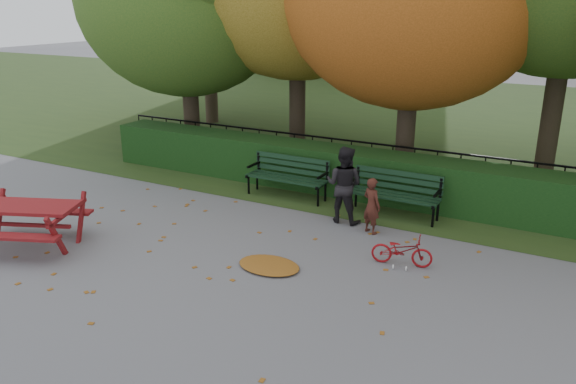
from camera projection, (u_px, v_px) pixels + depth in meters
The scene contains 12 objects.
ground at pixel (249, 279), 8.67m from camera, with size 90.00×90.00×0.00m, color slate.
grass_strip at pixel (454, 120), 20.33m from camera, with size 90.00×90.00×0.00m, color #273D19.
hedge at pixel (358, 173), 12.26m from camera, with size 13.00×0.90×1.00m, color black.
iron_fence at pixel (371, 163), 12.91m from camera, with size 14.00×0.04×1.02m.
bench_left at pixel (288, 174), 12.17m from camera, with size 1.80×0.57×0.88m.
bench_right at pixel (395, 190), 11.09m from camera, with size 1.80×0.57×0.88m.
picnic_table at pixel (25, 214), 9.63m from camera, with size 2.20×2.01×0.87m.
leaf_pile at pixel (269, 265), 9.02m from camera, with size 1.05×0.72×0.07m, color brown.
leaf_scatter at pixel (259, 270), 8.92m from camera, with size 9.00×5.70×0.01m, color brown, non-canonical shape.
child at pixel (372, 206), 10.23m from camera, with size 0.39×0.25×1.06m, color #431D15.
adult at pixel (344, 185), 10.69m from camera, with size 0.73×0.57×1.50m, color black.
bicycle at pixel (402, 250), 9.04m from camera, with size 0.34×0.98×0.51m, color maroon.
Camera 1 is at (4.22, -6.56, 4.06)m, focal length 35.00 mm.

